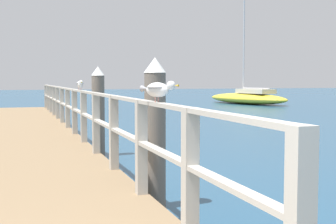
{
  "coord_description": "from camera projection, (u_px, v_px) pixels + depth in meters",
  "views": [
    {
      "loc": [
        -0.08,
        -1.2,
        1.69
      ],
      "look_at": [
        3.82,
        10.67,
        0.83
      ],
      "focal_mm": 49.9,
      "sensor_mm": 36.0,
      "label": 1
    }
  ],
  "objects": [
    {
      "name": "pier_deck",
      "position": [
        19.0,
        140.0,
        11.66
      ],
      "size": [
        2.72,
        21.94,
        0.38
      ],
      "primitive_type": "cube",
      "color": "#846B4C",
      "rests_on": "ground_plane"
    },
    {
      "name": "pier_railing",
      "position": [
        71.0,
        105.0,
        12.0
      ],
      "size": [
        0.12,
        20.46,
        1.09
      ],
      "color": "#B2ADA3",
      "rests_on": "pier_deck"
    },
    {
      "name": "dock_piling_near",
      "position": [
        155.0,
        132.0,
        6.13
      ],
      "size": [
        0.29,
        0.29,
        1.99
      ],
      "color": "#6B6056",
      "rests_on": "ground_plane"
    },
    {
      "name": "dock_piling_far",
      "position": [
        98.0,
        111.0,
        10.29
      ],
      "size": [
        0.29,
        0.29,
        1.99
      ],
      "color": "#6B6056",
      "rests_on": "ground_plane"
    },
    {
      "name": "seagull_foreground",
      "position": [
        158.0,
        89.0,
        4.68
      ],
      "size": [
        0.3,
        0.42,
        0.21
      ],
      "rotation": [
        0.0,
        0.0,
        3.72
      ],
      "color": "white",
      "rests_on": "pier_railing"
    },
    {
      "name": "seagull_background",
      "position": [
        80.0,
        84.0,
        10.24
      ],
      "size": [
        0.18,
        0.48,
        0.21
      ],
      "rotation": [
        0.0,
        0.0,
        3.16
      ],
      "color": "white",
      "rests_on": "pier_railing"
    },
    {
      "name": "boat_0",
      "position": [
        247.0,
        97.0,
        32.56
      ],
      "size": [
        3.98,
        7.85,
        10.49
      ],
      "rotation": [
        0.0,
        0.0,
        0.23
      ],
      "color": "gold",
      "rests_on": "ground_plane"
    }
  ]
}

